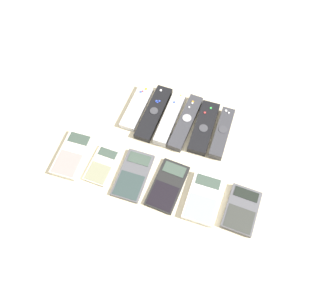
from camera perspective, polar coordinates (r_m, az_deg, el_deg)
The scene contains 13 objects.
ground_plane at distance 1.02m, azimuth -0.51°, elevation -1.72°, with size 3.00×3.00×0.00m, color beige.
remote_0 at distance 1.10m, azimuth -5.44°, elevation 6.40°, with size 0.05×0.18×0.02m.
remote_1 at distance 1.08m, azimuth -2.47°, elevation 5.46°, with size 0.06×0.21×0.02m.
remote_2 at distance 1.07m, azimuth 0.38°, elevation 4.64°, with size 0.05×0.21×0.03m.
remote_3 at distance 1.06m, azimuth 3.10°, elevation 3.83°, with size 0.06×0.21×0.03m.
remote_4 at distance 1.06m, azimuth 6.29°, elevation 2.93°, with size 0.06×0.19×0.02m.
remote_5 at distance 1.05m, azimuth 9.38°, elevation 1.93°, with size 0.04×0.18×0.03m.
calculator_0 at distance 1.05m, azimuth -16.27°, elevation -1.75°, with size 0.09×0.16×0.02m.
calculator_1 at distance 1.01m, azimuth -11.39°, elevation -3.67°, with size 0.07×0.12×0.01m.
calculator_2 at distance 0.99m, azimuth -6.06°, elevation -5.40°, with size 0.09×0.16×0.01m.
calculator_3 at distance 0.97m, azimuth -0.06°, elevation -7.23°, with size 0.09×0.16×0.01m.
calculator_4 at distance 0.96m, azimuth 6.18°, elevation -9.36°, with size 0.09×0.15×0.02m.
calculator_5 at distance 0.96m, azimuth 12.70°, elevation -11.08°, with size 0.09×0.14×0.02m.
Camera 1 is at (0.16, -0.43, 0.91)m, focal length 35.00 mm.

